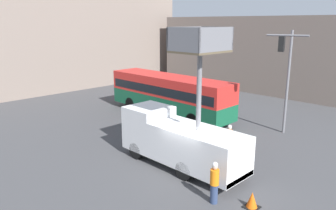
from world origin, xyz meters
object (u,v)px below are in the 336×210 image
city_bus (169,93)px  road_worker_directing (229,140)px  traffic_light_pole (286,68)px  traffic_cone_near_truck (252,200)px  utility_truck (180,137)px  road_worker_near_truck (214,183)px

city_bus → road_worker_directing: size_ratio=6.29×
traffic_light_pole → traffic_cone_near_truck: bearing=-160.1°
utility_truck → road_worker_directing: utility_truck is taller
traffic_light_pole → traffic_cone_near_truck: 10.58m
road_worker_directing → utility_truck: bearing=32.3°
utility_truck → road_worker_directing: 3.34m
traffic_light_pole → road_worker_near_truck: size_ratio=3.73×
utility_truck → city_bus: (6.46, 7.18, 0.31)m
city_bus → road_worker_near_truck: 13.47m
utility_truck → road_worker_near_truck: size_ratio=3.89×
traffic_cone_near_truck → traffic_light_pole: bearing=19.9°
road_worker_near_truck → traffic_cone_near_truck: road_worker_near_truck is taller
road_worker_near_truck → road_worker_directing: bearing=-166.5°
utility_truck → road_worker_near_truck: (-1.65, -3.54, -0.68)m
utility_truck → traffic_light_pole: bearing=-10.7°
city_bus → road_worker_directing: city_bus is taller
city_bus → road_worker_near_truck: city_bus is taller
traffic_cone_near_truck → road_worker_directing: bearing=44.6°
traffic_light_pole → traffic_cone_near_truck: traffic_light_pole is taller
city_bus → traffic_light_pole: 9.31m
traffic_light_pole → road_worker_near_truck: (-9.93, -1.97, -3.64)m
road_worker_near_truck → traffic_cone_near_truck: (0.82, -1.33, -0.61)m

